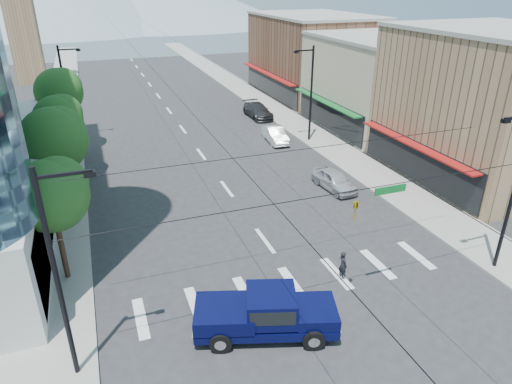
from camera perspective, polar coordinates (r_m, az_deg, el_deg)
ground at (r=23.36m, az=6.61°, el=-13.25°), size 160.00×160.00×0.00m
sidewalk_left at (r=58.05m, az=-23.02°, el=8.84°), size 4.00×120.00×0.15m
sidewalk_right at (r=61.55m, az=0.09°, el=11.66°), size 4.00×120.00×0.15m
shop_near at (r=39.86m, az=27.16°, el=9.45°), size 12.00×14.00×11.00m
shop_mid at (r=50.36m, az=15.50°, el=12.88°), size 12.00×14.00×9.00m
shop_far at (r=63.77m, az=7.14°, el=16.46°), size 12.00×18.00×10.00m
clock_tower at (r=78.63m, az=-27.57°, el=19.78°), size 4.80×4.80×20.40m
tree_near at (r=24.29m, az=-23.99°, el=-0.06°), size 3.65×3.64×6.71m
tree_midnear at (r=30.65m, az=-23.79°, el=6.21°), size 4.09×4.09×7.52m
tree_midfar at (r=37.53m, az=-23.33°, el=8.52°), size 3.65×3.64×6.71m
tree_far at (r=44.21m, az=-23.28°, el=11.62°), size 4.09×4.09×7.52m
signal_rig at (r=20.12m, az=9.01°, el=-4.33°), size 21.80×0.20×9.00m
lamp_pole_nw at (r=47.16m, az=-22.58°, el=11.66°), size 2.00×0.25×9.00m
lamp_pole_ne at (r=43.84m, az=6.77°, el=12.46°), size 2.00×0.25×9.00m
pickup_truck at (r=20.74m, az=1.16°, el=-14.83°), size 6.72×4.06×2.15m
pedestrian at (r=24.71m, az=10.81°, el=-8.90°), size 0.41×0.59×1.59m
parked_car_near at (r=34.69m, az=9.77°, el=1.50°), size 2.12×4.48×1.48m
parked_car_mid at (r=44.48m, az=2.42°, el=7.17°), size 1.85×4.52×1.46m
parked_car_far at (r=52.75m, az=0.23°, el=10.14°), size 2.28×5.40×1.56m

